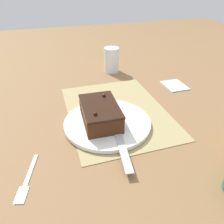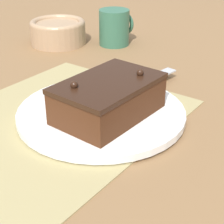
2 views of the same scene
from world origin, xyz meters
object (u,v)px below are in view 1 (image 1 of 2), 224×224
(serving_knife, at_px, (118,134))
(dessert_fork, at_px, (27,181))
(cake_plate, at_px, (107,123))
(chocolate_cake, at_px, (100,113))
(drinking_glass, at_px, (112,60))

(serving_knife, distance_m, dessert_fork, 0.27)
(cake_plate, bearing_deg, chocolate_cake, -110.00)
(chocolate_cake, bearing_deg, serving_knife, 20.36)
(cake_plate, height_order, serving_knife, serving_knife)
(chocolate_cake, distance_m, drinking_glass, 0.46)
(chocolate_cake, xyz_separation_m, dessert_fork, (0.17, -0.23, -0.04))
(cake_plate, relative_size, chocolate_cake, 1.59)
(serving_knife, height_order, drinking_glass, drinking_glass)
(cake_plate, relative_size, drinking_glass, 2.35)
(cake_plate, distance_m, drinking_glass, 0.46)
(cake_plate, distance_m, serving_knife, 0.08)
(cake_plate, xyz_separation_m, drinking_glass, (-0.43, 0.15, 0.05))
(cake_plate, bearing_deg, drinking_glass, 161.01)
(cake_plate, xyz_separation_m, dessert_fork, (0.16, -0.25, -0.01))
(dessert_fork, bearing_deg, serving_knife, -146.60)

